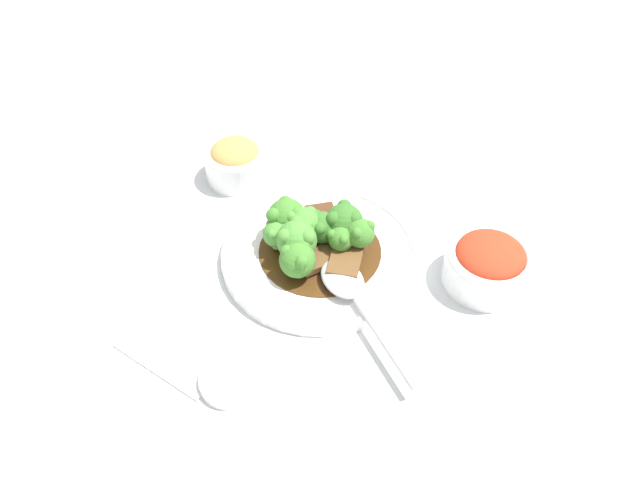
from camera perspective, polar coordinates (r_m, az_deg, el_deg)
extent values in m
plane|color=silver|center=(0.82, 0.00, -1.68)|extent=(4.00, 4.00, 0.00)
cylinder|color=white|center=(0.82, 0.00, -1.34)|extent=(0.26, 0.26, 0.01)
torus|color=white|center=(0.81, 0.00, -1.00)|extent=(0.26, 0.26, 0.01)
cylinder|color=#4C2D14|center=(0.81, 0.00, -0.96)|extent=(0.16, 0.16, 0.00)
cube|color=brown|center=(0.79, 0.07, -1.65)|extent=(0.06, 0.07, 0.01)
cube|color=#56331E|center=(0.84, 0.19, 1.91)|extent=(0.06, 0.06, 0.01)
cube|color=brown|center=(0.78, 2.34, -2.03)|extent=(0.06, 0.07, 0.02)
cylinder|color=#7FA84C|center=(0.82, 2.16, 0.40)|extent=(0.02, 0.02, 0.01)
sphere|color=#387028|center=(0.80, 2.20, 1.58)|extent=(0.05, 0.05, 0.05)
sphere|color=#387028|center=(0.79, 3.22, 1.91)|extent=(0.02, 0.02, 0.02)
sphere|color=#387028|center=(0.81, 2.23, 3.07)|extent=(0.02, 0.02, 0.02)
sphere|color=#387028|center=(0.79, 1.24, 1.95)|extent=(0.02, 0.02, 0.02)
cylinder|color=#8EB756|center=(0.82, 0.18, 0.16)|extent=(0.01, 0.01, 0.01)
sphere|color=#387028|center=(0.80, 0.19, 1.15)|extent=(0.04, 0.04, 0.04)
sphere|color=#387028|center=(0.80, 1.12, 1.84)|extent=(0.02, 0.02, 0.02)
sphere|color=#387028|center=(0.80, -0.39, 2.25)|extent=(0.02, 0.02, 0.02)
sphere|color=#387028|center=(0.79, -0.16, 1.15)|extent=(0.02, 0.02, 0.02)
cylinder|color=#7FA84C|center=(0.78, -1.93, -2.92)|extent=(0.02, 0.02, 0.01)
sphere|color=#427F2D|center=(0.76, -1.97, -1.89)|extent=(0.05, 0.05, 0.05)
sphere|color=#427F2D|center=(0.76, -1.27, -0.66)|extent=(0.02, 0.02, 0.02)
sphere|color=#427F2D|center=(0.76, -3.04, -1.08)|extent=(0.02, 0.02, 0.02)
sphere|color=#427F2D|center=(0.74, -1.68, -1.97)|extent=(0.02, 0.02, 0.02)
cylinder|color=#7FA84C|center=(0.82, -3.14, 0.68)|extent=(0.02, 0.02, 0.01)
sphere|color=#427F2D|center=(0.81, -3.21, 1.90)|extent=(0.05, 0.05, 0.05)
sphere|color=#427F2D|center=(0.81, -3.18, 3.39)|extent=(0.02, 0.02, 0.02)
sphere|color=#427F2D|center=(0.79, -4.27, 2.27)|extent=(0.02, 0.02, 0.02)
sphere|color=#427F2D|center=(0.79, -2.30, 2.24)|extent=(0.02, 0.02, 0.02)
cylinder|color=#8EB756|center=(0.81, -3.98, -0.36)|extent=(0.01, 0.01, 0.01)
sphere|color=#4C8E38|center=(0.80, -4.04, 0.55)|extent=(0.03, 0.03, 0.03)
sphere|color=#4C8E38|center=(0.80, -4.52, 1.45)|extent=(0.01, 0.01, 0.01)
sphere|color=#4C8E38|center=(0.78, -4.39, 0.54)|extent=(0.01, 0.01, 0.01)
sphere|color=#4C8E38|center=(0.79, -3.31, 1.12)|extent=(0.01, 0.01, 0.01)
cylinder|color=#7FA84C|center=(0.80, 1.90, -0.82)|extent=(0.01, 0.01, 0.01)
sphere|color=#427F2D|center=(0.79, 1.93, 0.12)|extent=(0.03, 0.03, 0.03)
sphere|color=#427F2D|center=(0.78, 1.21, 0.69)|extent=(0.01, 0.01, 0.01)
sphere|color=#427F2D|center=(0.77, 2.20, 0.09)|extent=(0.01, 0.01, 0.01)
sphere|color=#427F2D|center=(0.79, 2.42, 0.98)|extent=(0.01, 0.01, 0.01)
cylinder|color=#7FA84C|center=(0.80, -2.09, -1.27)|extent=(0.02, 0.02, 0.01)
sphere|color=#4C8E38|center=(0.78, -2.14, -0.03)|extent=(0.05, 0.05, 0.05)
sphere|color=#4C8E38|center=(0.76, -3.23, 0.32)|extent=(0.02, 0.02, 0.02)
sphere|color=#4C8E38|center=(0.76, -1.16, 0.29)|extent=(0.02, 0.02, 0.02)
sphere|color=#4C8E38|center=(0.78, -2.11, 1.54)|extent=(0.02, 0.02, 0.02)
cylinder|color=#8EB756|center=(0.81, 3.59, -0.46)|extent=(0.01, 0.01, 0.02)
sphere|color=#427F2D|center=(0.79, 3.66, 0.64)|extent=(0.04, 0.04, 0.04)
sphere|color=#427F2D|center=(0.77, 3.42, 0.63)|extent=(0.01, 0.01, 0.01)
sphere|color=#427F2D|center=(0.78, 4.54, 1.29)|extent=(0.01, 0.01, 0.01)
sphere|color=#427F2D|center=(0.79, 3.12, 1.66)|extent=(0.01, 0.01, 0.01)
cylinder|color=#7FA84C|center=(0.81, -1.55, 0.14)|extent=(0.01, 0.01, 0.01)
sphere|color=#4C8E38|center=(0.80, -1.58, 1.33)|extent=(0.05, 0.05, 0.05)
sphere|color=#4C8E38|center=(0.78, -1.28, 1.33)|extent=(0.02, 0.02, 0.02)
sphere|color=#4C8E38|center=(0.80, -0.92, 2.51)|extent=(0.02, 0.02, 0.02)
sphere|color=#4C8E38|center=(0.79, -2.59, 2.12)|extent=(0.02, 0.02, 0.02)
ellipsoid|color=#B7B7BC|center=(0.77, 2.07, -3.51)|extent=(0.09, 0.08, 0.01)
cylinder|color=#B7B7BC|center=(0.71, 5.78, -9.22)|extent=(0.12, 0.08, 0.01)
cylinder|color=white|center=(0.82, 14.77, -3.44)|extent=(0.06, 0.06, 0.01)
cylinder|color=white|center=(0.81, 15.02, -2.52)|extent=(0.11, 0.11, 0.04)
torus|color=white|center=(0.79, 15.31, -1.42)|extent=(0.11, 0.11, 0.01)
ellipsoid|color=red|center=(0.79, 15.36, -1.26)|extent=(0.08, 0.08, 0.03)
cylinder|color=white|center=(0.95, -7.55, 5.84)|extent=(0.05, 0.05, 0.01)
cylinder|color=white|center=(0.94, -7.66, 6.74)|extent=(0.09, 0.09, 0.04)
torus|color=white|center=(0.93, -7.78, 7.81)|extent=(0.09, 0.09, 0.01)
ellipsoid|color=tan|center=(0.93, -7.80, 7.96)|extent=(0.07, 0.07, 0.03)
cylinder|color=white|center=(0.71, -8.21, -12.59)|extent=(0.07, 0.07, 0.01)
torus|color=white|center=(0.71, -8.25, -12.37)|extent=(0.07, 0.07, 0.01)
cube|color=silver|center=(0.75, -12.15, -8.83)|extent=(0.13, 0.11, 0.01)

